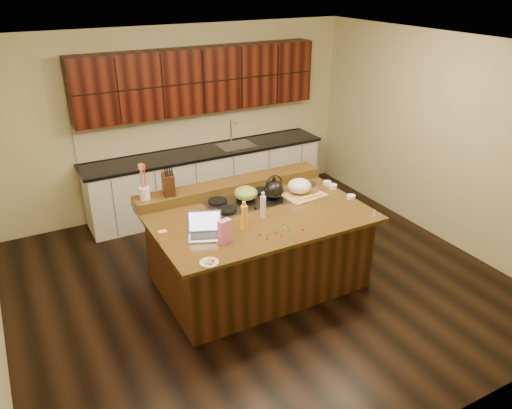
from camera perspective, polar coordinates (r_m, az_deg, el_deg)
room at (r=5.40m, az=0.25°, el=3.16°), size 5.52×5.02×2.72m
island at (r=5.79m, az=0.24°, el=-4.98°), size 2.40×1.60×0.92m
back_ledge at (r=6.12m, az=-2.89°, el=2.13°), size 2.40×0.30×0.12m
cooktop at (r=5.81m, az=-1.17°, el=0.36°), size 0.92×0.52×0.05m
back_counter at (r=7.53m, az=-5.89°, el=6.61°), size 3.70×0.66×2.40m
kettle at (r=5.78m, az=2.06°, el=1.71°), size 0.27×0.27×0.22m
green_bowl at (r=5.76m, az=-1.18°, el=1.31°), size 0.34×0.34×0.15m
laptop at (r=5.11m, az=-5.86°, el=-2.86°), size 0.42×0.38×0.24m
oil_bottle at (r=5.17m, az=-1.36°, el=-1.52°), size 0.08×0.08×0.27m
vinegar_bottle at (r=5.42m, az=0.81°, el=-0.29°), size 0.08×0.08×0.25m
wooden_tray at (r=6.00m, az=5.11°, el=1.88°), size 0.53×0.42×0.20m
ramekin_a at (r=6.01m, az=10.82°, el=0.86°), size 0.13×0.13×0.04m
ramekin_b at (r=6.36m, az=8.14°, el=2.45°), size 0.11×0.11×0.04m
ramekin_c at (r=6.27m, az=8.78°, el=2.07°), size 0.12×0.12×0.04m
strainer_bowl at (r=6.09m, az=5.94°, el=1.77°), size 0.24×0.24×0.09m
kitchen_timer at (r=5.66m, az=13.35°, el=-0.87°), size 0.10×0.10×0.07m
pink_bag at (r=4.93m, az=-3.57°, el=-3.09°), size 0.15×0.10×0.25m
candy_plate at (r=4.67m, az=-5.38°, el=-6.61°), size 0.20×0.20×0.01m
package_box at (r=5.05m, az=-10.60°, el=-3.63°), size 0.09×0.06×0.12m
utensil_crock at (r=5.73m, az=-12.61°, el=1.27°), size 0.15×0.15×0.14m
knife_block at (r=5.78m, az=-10.00°, el=2.30°), size 0.15×0.22×0.25m
gumdrop_0 at (r=5.04m, az=1.27°, el=-3.88°), size 0.02×0.02×0.02m
gumdrop_1 at (r=5.20m, az=3.77°, el=-2.92°), size 0.02×0.02×0.02m
gumdrop_2 at (r=5.12m, az=2.31°, el=-3.38°), size 0.02×0.02×0.02m
gumdrop_3 at (r=5.11m, az=1.38°, el=-3.41°), size 0.02×0.02×0.02m
gumdrop_4 at (r=5.22m, az=5.35°, el=-2.86°), size 0.02×0.02×0.02m
gumdrop_5 at (r=5.28m, az=3.69°, el=-2.48°), size 0.02×0.02×0.02m
gumdrop_6 at (r=5.09m, az=2.96°, el=-3.61°), size 0.02×0.02×0.02m
gumdrop_7 at (r=5.32m, az=3.14°, el=-2.25°), size 0.02×0.02×0.02m
gumdrop_8 at (r=5.11m, az=0.39°, el=-3.42°), size 0.02×0.02×0.02m
gumdrop_9 at (r=5.16m, az=2.04°, el=-3.12°), size 0.02×0.02×0.02m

